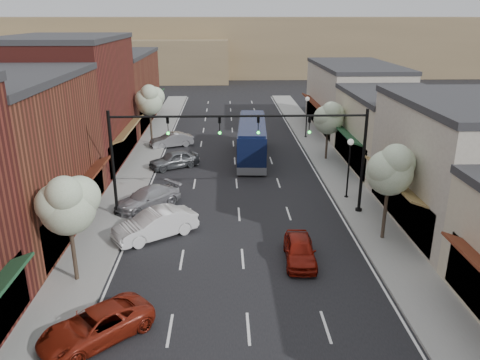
{
  "coord_description": "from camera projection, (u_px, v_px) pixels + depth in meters",
  "views": [
    {
      "loc": [
        -0.92,
        -20.47,
        12.51
      ],
      "look_at": [
        0.08,
        8.6,
        2.2
      ],
      "focal_mm": 35.0,
      "sensor_mm": 36.0,
      "label": 1
    }
  ],
  "objects": [
    {
      "name": "ground",
      "position": [
        244.0,
        278.0,
        23.5
      ],
      "size": [
        160.0,
        160.0,
        0.0
      ],
      "primitive_type": "plane",
      "color": "black",
      "rests_on": "ground"
    },
    {
      "name": "sidewalk_left",
      "position": [
        139.0,
        166.0,
        40.63
      ],
      "size": [
        2.8,
        73.0,
        0.15
      ],
      "primitive_type": "cube",
      "color": "gray",
      "rests_on": "ground"
    },
    {
      "name": "sidewalk_right",
      "position": [
        330.0,
        164.0,
        41.17
      ],
      "size": [
        2.8,
        73.0,
        0.15
      ],
      "primitive_type": "cube",
      "color": "gray",
      "rests_on": "ground"
    },
    {
      "name": "curb_left",
      "position": [
        155.0,
        166.0,
        40.67
      ],
      "size": [
        0.25,
        73.0,
        0.17
      ],
      "primitive_type": "cube",
      "color": "gray",
      "rests_on": "ground"
    },
    {
      "name": "curb_right",
      "position": [
        315.0,
        164.0,
        41.13
      ],
      "size": [
        0.25,
        73.0,
        0.17
      ],
      "primitive_type": "cube",
      "color": "gray",
      "rests_on": "ground"
    },
    {
      "name": "bldg_left_midfar",
      "position": [
        69.0,
        102.0,
        40.07
      ],
      "size": [
        10.14,
        14.1,
        10.9
      ],
      "color": "maroon",
      "rests_on": "ground"
    },
    {
      "name": "bldg_left_far",
      "position": [
        112.0,
        89.0,
        55.56
      ],
      "size": [
        10.14,
        18.1,
        8.4
      ],
      "color": "brown",
      "rests_on": "ground"
    },
    {
      "name": "bldg_right_midnear",
      "position": [
        466.0,
        165.0,
        28.29
      ],
      "size": [
        9.14,
        12.1,
        7.9
      ],
      "color": "#BFB6A4",
      "rests_on": "ground"
    },
    {
      "name": "bldg_right_midfar",
      "position": [
        396.0,
        131.0,
        39.84
      ],
      "size": [
        9.14,
        12.1,
        6.4
      ],
      "color": "beige",
      "rests_on": "ground"
    },
    {
      "name": "bldg_right_far",
      "position": [
        353.0,
        98.0,
        52.86
      ],
      "size": [
        9.14,
        16.1,
        7.4
      ],
      "color": "#BFB6A4",
      "rests_on": "ground"
    },
    {
      "name": "hill_far",
      "position": [
        227.0,
        45.0,
        106.27
      ],
      "size": [
        120.0,
        30.0,
        12.0
      ],
      "primitive_type": "cube",
      "color": "#7A6647",
      "rests_on": "ground"
    },
    {
      "name": "hill_near",
      "position": [
        105.0,
        59.0,
        94.82
      ],
      "size": [
        50.0,
        20.0,
        8.0
      ],
      "primitive_type": "cube",
      "color": "#7A6647",
      "rests_on": "ground"
    },
    {
      "name": "signal_mast_right",
      "position": [
        327.0,
        146.0,
        29.67
      ],
      "size": [
        8.22,
        0.46,
        7.0
      ],
      "color": "black",
      "rests_on": "ground"
    },
    {
      "name": "signal_mast_left",
      "position": [
        150.0,
        148.0,
        29.3
      ],
      "size": [
        8.22,
        0.46,
        7.0
      ],
      "color": "black",
      "rests_on": "ground"
    },
    {
      "name": "tree_right_near",
      "position": [
        391.0,
        168.0,
        26.0
      ],
      "size": [
        2.85,
        2.65,
        5.95
      ],
      "color": "#47382B",
      "rests_on": "ground"
    },
    {
      "name": "tree_right_far",
      "position": [
        329.0,
        117.0,
        41.22
      ],
      "size": [
        2.85,
        2.65,
        5.43
      ],
      "color": "#47382B",
      "rests_on": "ground"
    },
    {
      "name": "tree_left_near",
      "position": [
        68.0,
        203.0,
        21.77
      ],
      "size": [
        2.85,
        2.65,
        5.69
      ],
      "color": "#47382B",
      "rests_on": "ground"
    },
    {
      "name": "tree_left_far",
      "position": [
        150.0,
        99.0,
        46.13
      ],
      "size": [
        2.85,
        2.65,
        6.13
      ],
      "color": "#47382B",
      "rests_on": "ground"
    },
    {
      "name": "lamp_post_near",
      "position": [
        349.0,
        159.0,
        32.64
      ],
      "size": [
        0.44,
        0.44,
        4.44
      ],
      "color": "black",
      "rests_on": "ground"
    },
    {
      "name": "lamp_post_far",
      "position": [
        307.0,
        110.0,
        49.12
      ],
      "size": [
        0.44,
        0.44,
        4.44
      ],
      "color": "black",
      "rests_on": "ground"
    },
    {
      "name": "coach_bus",
      "position": [
        252.0,
        139.0,
        42.65
      ],
      "size": [
        3.11,
        11.25,
        3.4
      ],
      "rotation": [
        0.0,
        0.0,
        -0.06
      ],
      "color": "#0D1536",
      "rests_on": "ground"
    },
    {
      "name": "red_hatchback",
      "position": [
        300.0,
        250.0,
        24.91
      ],
      "size": [
        1.82,
        4.06,
        1.35
      ],
      "primitive_type": "imported",
      "rotation": [
        0.0,
        0.0,
        -0.06
      ],
      "color": "maroon",
      "rests_on": "ground"
    },
    {
      "name": "parked_car_a",
      "position": [
        96.0,
        326.0,
        18.88
      ],
      "size": [
        4.91,
        4.71,
        1.3
      ],
      "primitive_type": "imported",
      "rotation": [
        0.0,
        0.0,
        -0.84
      ],
      "color": "maroon",
      "rests_on": "ground"
    },
    {
      "name": "parked_car_b",
      "position": [
        155.0,
        224.0,
        27.6
      ],
      "size": [
        5.14,
        4.27,
        1.66
      ],
      "primitive_type": "imported",
      "rotation": [
        0.0,
        0.0,
        -0.98
      ],
      "color": "white",
      "rests_on": "ground"
    },
    {
      "name": "parked_car_c",
      "position": [
        148.0,
        198.0,
        31.84
      ],
      "size": [
        4.83,
        4.82,
        1.41
      ],
      "primitive_type": "imported",
      "rotation": [
        0.0,
        0.0,
        -0.79
      ],
      "color": "#A8A7AD",
      "rests_on": "ground"
    },
    {
      "name": "parked_car_d",
      "position": [
        174.0,
        160.0,
        40.22
      ],
      "size": [
        4.62,
        3.67,
        1.48
      ],
      "primitive_type": "imported",
      "rotation": [
        0.0,
        0.0,
        -1.05
      ],
      "color": "#575B5F",
      "rests_on": "ground"
    },
    {
      "name": "parked_car_e",
      "position": [
        171.0,
        140.0,
        46.63
      ],
      "size": [
        4.48,
        3.02,
        1.4
      ],
      "primitive_type": "imported",
      "rotation": [
        0.0,
        0.0,
        -1.17
      ],
      "color": "#A5A5AA",
      "rests_on": "ground"
    }
  ]
}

